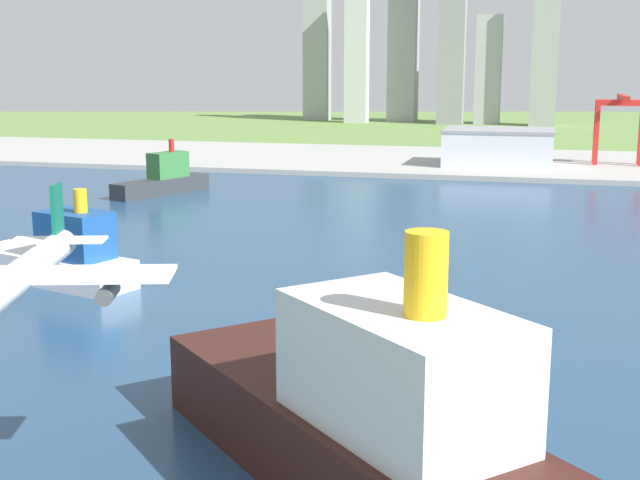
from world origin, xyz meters
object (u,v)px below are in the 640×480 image
at_px(container_barge, 164,179).
at_px(port_crane_red, 621,114).
at_px(ferry_boat, 59,257).
at_px(airplane_landing, 22,275).
at_px(warehouse_main, 499,147).
at_px(cargo_ship, 379,432).

height_order(container_barge, port_crane_red, port_crane_red).
bearing_deg(port_crane_red, ferry_boat, -117.64).
xyz_separation_m(airplane_landing, ferry_boat, (-54.63, 93.24, -21.19)).
height_order(airplane_landing, warehouse_main, airplane_landing).
bearing_deg(cargo_ship, airplane_landing, -164.41).
distance_m(airplane_landing, ferry_boat, 110.12).
bearing_deg(airplane_landing, cargo_ship, 15.59).
bearing_deg(port_crane_red, airplane_landing, -103.62).
bearing_deg(airplane_landing, port_crane_red, 76.38).
xyz_separation_m(cargo_ship, port_crane_red, (51.25, 357.01, 18.72)).
xyz_separation_m(airplane_landing, cargo_ship, (37.78, 10.55, -18.50)).
bearing_deg(port_crane_red, container_barge, -143.61).
height_order(airplane_landing, container_barge, airplane_landing).
relative_size(container_barge, ferry_boat, 0.99).
bearing_deg(container_barge, cargo_ship, -59.39).
bearing_deg(ferry_boat, warehouse_main, 71.59).
height_order(airplane_landing, port_crane_red, port_crane_red).
bearing_deg(airplane_landing, ferry_boat, 120.36).
xyz_separation_m(ferry_boat, port_crane_red, (143.66, 274.31, 21.41)).
xyz_separation_m(airplane_landing, warehouse_main, (31.56, 352.19, -16.16)).
bearing_deg(airplane_landing, warehouse_main, 84.88).
xyz_separation_m(cargo_ship, warehouse_main, (-6.23, 341.65, 2.33)).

